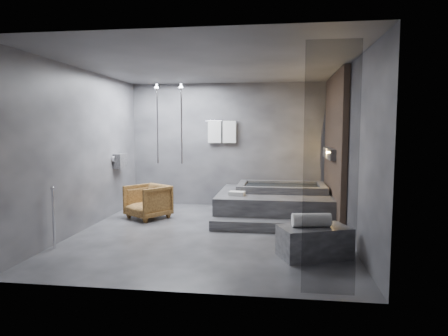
# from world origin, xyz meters

# --- Properties ---
(room) EXTENTS (5.00, 5.04, 2.82)m
(room) POSITION_xyz_m (0.40, 0.24, 1.73)
(room) COLOR #2D2D30
(room) RESTS_ON ground
(tub_deck) EXTENTS (2.20, 2.00, 0.50)m
(tub_deck) POSITION_xyz_m (1.05, 1.45, 0.25)
(tub_deck) COLOR #333235
(tub_deck) RESTS_ON ground
(tub_step) EXTENTS (2.20, 0.36, 0.18)m
(tub_step) POSITION_xyz_m (1.05, 0.27, 0.09)
(tub_step) COLOR #333235
(tub_step) RESTS_ON ground
(concrete_bench) EXTENTS (1.07, 0.83, 0.43)m
(concrete_bench) POSITION_xyz_m (1.63, -1.07, 0.21)
(concrete_bench) COLOR #363639
(concrete_bench) RESTS_ON ground
(driftwood_chair) EXTENTS (1.01, 1.01, 0.67)m
(driftwood_chair) POSITION_xyz_m (-1.43, 0.95, 0.33)
(driftwood_chair) COLOR #492D12
(driftwood_chair) RESTS_ON ground
(rolled_towel) EXTENTS (0.55, 0.27, 0.19)m
(rolled_towel) POSITION_xyz_m (1.58, -1.08, 0.52)
(rolled_towel) COLOR white
(rolled_towel) RESTS_ON concrete_bench
(deck_towel) EXTENTS (0.31, 0.25, 0.08)m
(deck_towel) POSITION_xyz_m (0.35, 0.92, 0.54)
(deck_towel) COLOR silver
(deck_towel) RESTS_ON tub_deck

